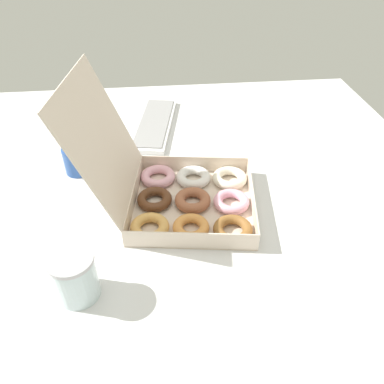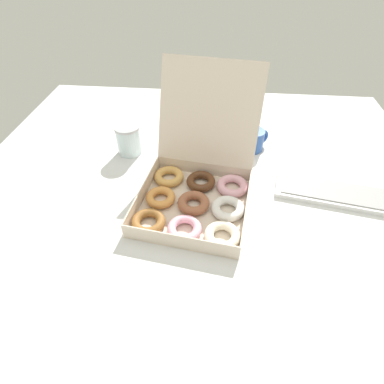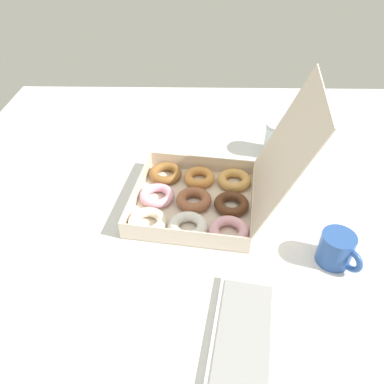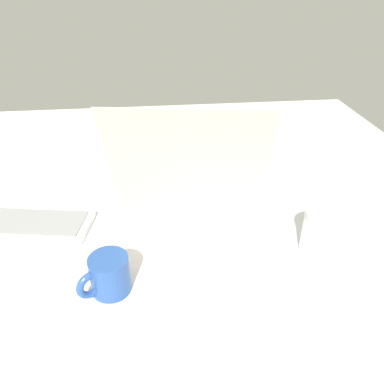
# 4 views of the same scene
# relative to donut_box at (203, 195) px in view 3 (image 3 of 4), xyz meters

# --- Properties ---
(ground_plane) EXTENTS (1.80, 1.80, 0.02)m
(ground_plane) POSITION_rel_donut_box_xyz_m (0.01, 0.01, -0.05)
(ground_plane) COLOR silver
(donut_box) EXTENTS (0.43, 0.55, 0.40)m
(donut_box) POSITION_rel_donut_box_xyz_m (0.00, 0.00, 0.00)
(donut_box) COLOR beige
(donut_box) RESTS_ON ground_plane
(keyboard) EXTENTS (0.45, 0.21, 0.02)m
(keyboard) POSITION_rel_donut_box_xyz_m (0.50, 0.08, -0.03)
(keyboard) COLOR white
(keyboard) RESTS_ON ground_plane
(coffee_mug) EXTENTS (0.11, 0.10, 0.09)m
(coffee_mug) POSITION_rel_donut_box_xyz_m (0.22, 0.34, 0.00)
(coffee_mug) COLOR #2A4F99
(coffee_mug) RESTS_ON ground_plane
(glass_jar) EXTENTS (0.10, 0.10, 0.13)m
(glass_jar) POSITION_rel_donut_box_xyz_m (-0.30, 0.27, 0.02)
(glass_jar) COLOR silver
(glass_jar) RESTS_ON ground_plane
(paper_napkin) EXTENTS (0.19, 0.17, 0.00)m
(paper_napkin) POSITION_rel_donut_box_xyz_m (-0.18, -0.35, -0.04)
(paper_napkin) COLOR white
(paper_napkin) RESTS_ON ground_plane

